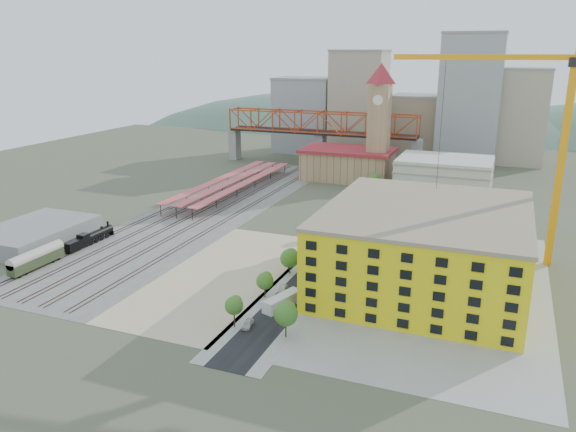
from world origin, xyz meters
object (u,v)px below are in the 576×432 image
at_px(tower_crane, 550,119).
at_px(car_0, 248,324).
at_px(construction_building, 425,247).
at_px(locomotive, 91,238).
at_px(clock_tower, 379,113).
at_px(site_trailer_a, 282,301).
at_px(site_trailer_c, 329,252).
at_px(site_trailer_b, 306,277).
at_px(site_trailer_d, 338,242).
at_px(coach, 36,258).

bearing_deg(tower_crane, car_0, -132.20).
height_order(construction_building, tower_crane, tower_crane).
height_order(construction_building, locomotive, construction_building).
xyz_separation_m(clock_tower, site_trailer_a, (8.00, -123.18, -27.31)).
height_order(locomotive, site_trailer_a, locomotive).
xyz_separation_m(clock_tower, site_trailer_c, (8.00, -90.31, -27.48)).
distance_m(construction_building, locomotive, 92.46).
distance_m(clock_tower, site_trailer_b, 112.09).
bearing_deg(site_trailer_d, locomotive, -169.61).
bearing_deg(site_trailer_c, site_trailer_b, -107.32).
bearing_deg(coach, site_trailer_c, 27.89).
height_order(locomotive, car_0, locomotive).
relative_size(tower_crane, site_trailer_b, 6.52).
bearing_deg(clock_tower, car_0, -87.87).
relative_size(coach, tower_crane, 0.27).
relative_size(locomotive, site_trailer_c, 2.22).
bearing_deg(coach, site_trailer_b, 14.32).
height_order(site_trailer_b, site_trailer_d, site_trailer_d).
relative_size(site_trailer_b, site_trailer_d, 0.93).
distance_m(construction_building, tower_crane, 44.07).
bearing_deg(construction_building, tower_crane, 45.36).
bearing_deg(construction_building, locomotive, -176.76).
bearing_deg(site_trailer_a, tower_crane, 62.20).
height_order(site_trailer_a, site_trailer_d, site_trailer_a).
distance_m(coach, site_trailer_b, 68.13).
bearing_deg(tower_crane, coach, -156.84).
xyz_separation_m(construction_building, car_0, (-29.00, -34.15, -8.69)).
bearing_deg(construction_building, car_0, -130.34).
relative_size(site_trailer_d, car_0, 2.35).
distance_m(construction_building, site_trailer_a, 35.75).
xyz_separation_m(construction_building, site_trailer_a, (-26.00, -23.19, -8.02)).
relative_size(clock_tower, site_trailer_a, 5.12).
height_order(clock_tower, site_trailer_c, clock_tower).
bearing_deg(clock_tower, site_trailer_d, -84.42).
distance_m(tower_crane, site_trailer_d, 61.86).
xyz_separation_m(site_trailer_c, site_trailer_d, (0.00, 8.36, 0.14)).
bearing_deg(site_trailer_c, construction_building, -37.74).
xyz_separation_m(tower_crane, site_trailer_c, (-50.12, -14.74, -35.85)).
distance_m(site_trailer_b, site_trailer_c, 18.07).
relative_size(site_trailer_a, site_trailer_b, 1.10).
bearing_deg(site_trailer_b, clock_tower, 76.19).
xyz_separation_m(locomotive, site_trailer_d, (66.00, 23.25, -0.48)).
height_order(locomotive, tower_crane, tower_crane).
distance_m(site_trailer_d, car_0, 52.28).
bearing_deg(site_trailer_b, site_trailer_a, -108.03).
bearing_deg(locomotive, site_trailer_c, 12.71).
height_order(coach, car_0, coach).
xyz_separation_m(clock_tower, locomotive, (-58.00, -105.20, -26.86)).
relative_size(site_trailer_a, site_trailer_d, 1.03).
distance_m(locomotive, site_trailer_a, 68.41).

